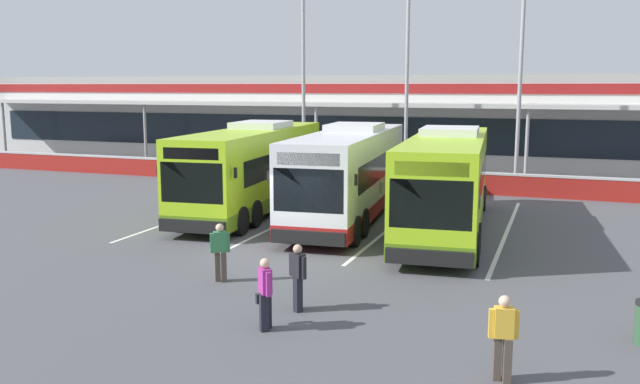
{
  "coord_description": "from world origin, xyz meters",
  "views": [
    {
      "loc": [
        8.06,
        -18.64,
        5.32
      ],
      "look_at": [
        0.07,
        3.0,
        1.6
      ],
      "focal_mm": 37.04,
      "sensor_mm": 36.0,
      "label": 1
    }
  ],
  "objects": [
    {
      "name": "ground_plane",
      "position": [
        0.0,
        0.0,
        0.0
      ],
      "size": [
        200.0,
        200.0,
        0.0
      ],
      "primitive_type": "plane",
      "color": "#4C4C51"
    },
    {
      "name": "terminal_building",
      "position": [
        -0.0,
        26.91,
        3.01
      ],
      "size": [
        70.0,
        13.0,
        6.0
      ],
      "color": "silver",
      "rests_on": "ground"
    },
    {
      "name": "red_barrier_wall",
      "position": [
        0.0,
        14.5,
        0.56
      ],
      "size": [
        60.0,
        0.4,
        1.1
      ],
      "color": "maroon",
      "rests_on": "ground"
    },
    {
      "name": "coach_bus_leftmost",
      "position": [
        -4.29,
        6.68,
        1.79
      ],
      "size": [
        3.83,
        12.33,
        3.78
      ],
      "color": "#9ED11E",
      "rests_on": "ground"
    },
    {
      "name": "coach_bus_left_centre",
      "position": [
        0.05,
        6.48,
        1.79
      ],
      "size": [
        3.83,
        12.33,
        3.78
      ],
      "color": "silver",
      "rests_on": "ground"
    },
    {
      "name": "coach_bus_centre",
      "position": [
        4.14,
        5.36,
        1.79
      ],
      "size": [
        3.83,
        12.33,
        3.78
      ],
      "color": "#9ED11E",
      "rests_on": "ground"
    },
    {
      "name": "bay_stripe_far_west",
      "position": [
        -6.3,
        6.0,
        0.0
      ],
      "size": [
        0.14,
        13.0,
        0.01
      ],
      "primitive_type": "cube",
      "color": "silver",
      "rests_on": "ground"
    },
    {
      "name": "bay_stripe_west",
      "position": [
        -2.1,
        6.0,
        0.0
      ],
      "size": [
        0.14,
        13.0,
        0.01
      ],
      "primitive_type": "cube",
      "color": "silver",
      "rests_on": "ground"
    },
    {
      "name": "bay_stripe_mid_west",
      "position": [
        2.1,
        6.0,
        0.0
      ],
      "size": [
        0.14,
        13.0,
        0.01
      ],
      "primitive_type": "cube",
      "color": "silver",
      "rests_on": "ground"
    },
    {
      "name": "bay_stripe_centre",
      "position": [
        6.3,
        6.0,
        0.0
      ],
      "size": [
        0.14,
        13.0,
        0.01
      ],
      "primitive_type": "cube",
      "color": "silver",
      "rests_on": "ground"
    },
    {
      "name": "pedestrian_with_handbag",
      "position": [
        2.11,
        -6.01,
        0.86
      ],
      "size": [
        0.55,
        0.59,
        1.62
      ],
      "color": "black",
      "rests_on": "ground"
    },
    {
      "name": "pedestrian_in_dark_coat",
      "position": [
        7.24,
        -6.88,
        0.87
      ],
      "size": [
        0.54,
        0.3,
        1.62
      ],
      "color": "#4C4238",
      "rests_on": "ground"
    },
    {
      "name": "pedestrian_child",
      "position": [
        2.31,
        -4.61,
        0.87
      ],
      "size": [
        0.51,
        0.41,
        1.62
      ],
      "color": "black",
      "rests_on": "ground"
    },
    {
      "name": "pedestrian_near_bin",
      "position": [
        -0.57,
        -3.14,
        0.87
      ],
      "size": [
        0.49,
        0.38,
        1.62
      ],
      "color": "#4C4238",
      "rests_on": "ground"
    },
    {
      "name": "lamp_post_west",
      "position": [
        -5.84,
        16.33,
        6.29
      ],
      "size": [
        3.24,
        0.28,
        11.0
      ],
      "color": "#9E9EA3",
      "rests_on": "ground"
    },
    {
      "name": "lamp_post_centre",
      "position": [
        -0.06,
        16.95,
        6.29
      ],
      "size": [
        3.24,
        0.28,
        11.0
      ],
      "color": "#9E9EA3",
      "rests_on": "ground"
    },
    {
      "name": "lamp_post_east",
      "position": [
        5.89,
        16.1,
        6.29
      ],
      "size": [
        3.24,
        0.28,
        11.0
      ],
      "color": "#9E9EA3",
      "rests_on": "ground"
    }
  ]
}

